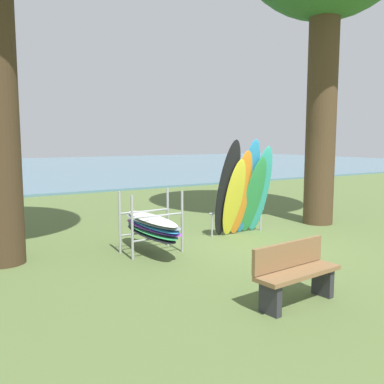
# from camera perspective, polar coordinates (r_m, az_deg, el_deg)

# --- Properties ---
(ground_plane) EXTENTS (80.00, 80.00, 0.00)m
(ground_plane) POSITION_cam_1_polar(r_m,az_deg,el_deg) (9.56, 7.88, -6.85)
(ground_plane) COLOR #566B38
(lake_water) EXTENTS (80.00, 36.00, 0.10)m
(lake_water) POSITION_cam_1_polar(r_m,az_deg,el_deg) (36.31, -22.74, 2.92)
(lake_water) COLOR slate
(lake_water) RESTS_ON ground
(leaning_board_pile) EXTENTS (1.61, 0.76, 2.29)m
(leaning_board_pile) POSITION_cam_1_polar(r_m,az_deg,el_deg) (10.19, 6.92, -0.03)
(leaning_board_pile) COLOR black
(leaning_board_pile) RESTS_ON ground
(board_storage_rack) EXTENTS (1.15, 2.12, 1.25)m
(board_storage_rack) POSITION_cam_1_polar(r_m,az_deg,el_deg) (8.71, -5.41, -4.46)
(board_storage_rack) COLOR #9EA0A5
(board_storage_rack) RESTS_ON ground
(park_bench) EXTENTS (1.43, 0.53, 0.85)m
(park_bench) POSITION_cam_1_polar(r_m,az_deg,el_deg) (6.21, 13.54, -10.27)
(park_bench) COLOR #2D2D33
(park_bench) RESTS_ON ground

